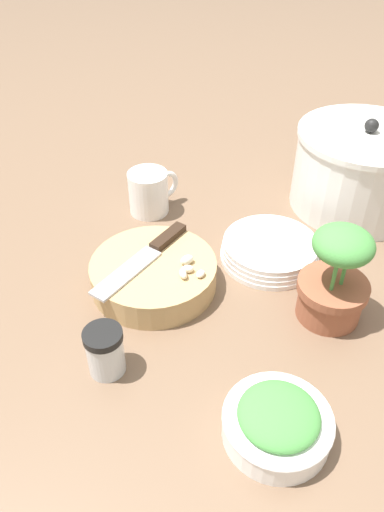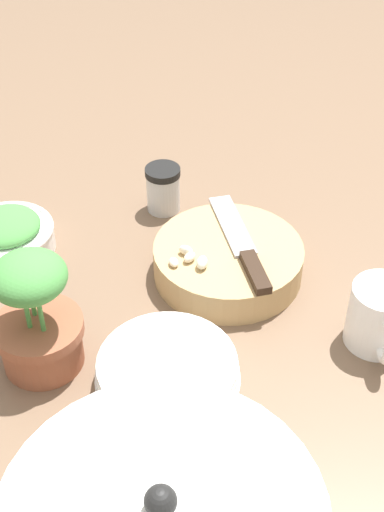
% 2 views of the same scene
% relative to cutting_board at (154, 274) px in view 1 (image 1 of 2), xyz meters
% --- Properties ---
extents(ground_plane, '(5.00, 5.00, 0.00)m').
position_rel_cutting_board_xyz_m(ground_plane, '(-0.03, 0.06, -0.03)').
color(ground_plane, brown).
extents(cutting_board, '(0.22, 0.22, 0.05)m').
position_rel_cutting_board_xyz_m(cutting_board, '(0.00, 0.00, 0.00)').
color(cutting_board, tan).
rests_on(cutting_board, ground_plane).
extents(chef_knife, '(0.22, 0.12, 0.01)m').
position_rel_cutting_board_xyz_m(chef_knife, '(-0.02, -0.01, 0.03)').
color(chef_knife, black).
rests_on(chef_knife, cutting_board).
extents(garlic_cloves, '(0.06, 0.05, 0.02)m').
position_rel_cutting_board_xyz_m(garlic_cloves, '(0.01, 0.06, 0.03)').
color(garlic_cloves, silver).
rests_on(garlic_cloves, cutting_board).
extents(herb_bowl, '(0.15, 0.15, 0.06)m').
position_rel_cutting_board_xyz_m(herb_bowl, '(0.26, 0.23, 0.00)').
color(herb_bowl, white).
rests_on(herb_bowl, ground_plane).
extents(spice_jar, '(0.06, 0.06, 0.08)m').
position_rel_cutting_board_xyz_m(spice_jar, '(0.19, -0.03, 0.01)').
color(spice_jar, silver).
rests_on(spice_jar, ground_plane).
extents(coffee_mug, '(0.10, 0.10, 0.09)m').
position_rel_cutting_board_xyz_m(coffee_mug, '(-0.23, -0.06, 0.02)').
color(coffee_mug, white).
rests_on(coffee_mug, ground_plane).
extents(plate_stack, '(0.19, 0.19, 0.04)m').
position_rel_cutting_board_xyz_m(plate_stack, '(-0.11, 0.20, -0.01)').
color(plate_stack, white).
rests_on(plate_stack, ground_plane).
extents(stock_pot, '(0.28, 0.28, 0.20)m').
position_rel_cutting_board_xyz_m(stock_pot, '(-0.33, 0.37, 0.06)').
color(stock_pot, silver).
rests_on(stock_pot, ground_plane).
extents(potted_herb, '(0.12, 0.12, 0.17)m').
position_rel_cutting_board_xyz_m(potted_herb, '(0.02, 0.30, 0.05)').
color(potted_herb, '#935138').
rests_on(potted_herb, ground_plane).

